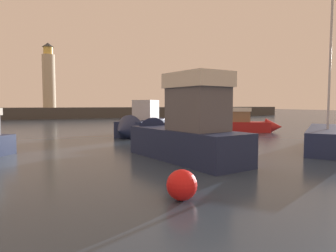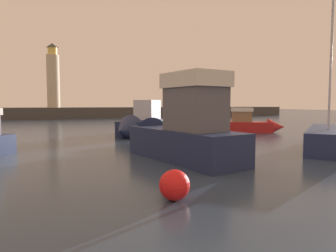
# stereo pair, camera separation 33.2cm
# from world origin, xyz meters

# --- Properties ---
(ground_plane) EXTENTS (220.00, 220.00, 0.00)m
(ground_plane) POSITION_xyz_m (0.00, 28.91, 0.00)
(ground_plane) COLOR #2D3D51
(breakwater) EXTENTS (87.29, 6.80, 1.94)m
(breakwater) POSITION_xyz_m (0.00, 57.81, 0.97)
(breakwater) COLOR #423F3D
(breakwater) RESTS_ON ground_plane
(lighthouse) EXTENTS (2.19, 2.19, 11.44)m
(lighthouse) POSITION_xyz_m (-4.53, 57.81, 7.36)
(lighthouse) COLOR beige
(lighthouse) RESTS_ON breakwater
(motorboat_0) EXTENTS (3.74, 8.36, 4.18)m
(motorboat_0) POSITION_xyz_m (-0.02, 12.30, 1.27)
(motorboat_0) COLOR #1E284C
(motorboat_0) RESTS_ON ground_plane
(motorboat_2) EXTENTS (7.01, 7.94, 3.28)m
(motorboat_2) POSITION_xyz_m (1.49, 23.07, 0.90)
(motorboat_2) COLOR #1E284C
(motorboat_2) RESTS_ON ground_plane
(motorboat_4) EXTENTS (5.77, 4.17, 2.45)m
(motorboat_4) POSITION_xyz_m (11.54, 21.82, 0.73)
(motorboat_4) COLOR #B21E1E
(motorboat_4) RESTS_ON ground_plane
(sailboat_moored) EXTENTS (7.44, 6.68, 12.11)m
(sailboat_moored) POSITION_xyz_m (9.14, 11.70, 0.65)
(sailboat_moored) COLOR #1E284C
(sailboat_moored) RESTS_ON ground_plane
(mooring_buoy) EXTENTS (0.82, 0.82, 0.82)m
(mooring_buoy) POSITION_xyz_m (-2.57, 6.35, 0.41)
(mooring_buoy) COLOR red
(mooring_buoy) RESTS_ON ground_plane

